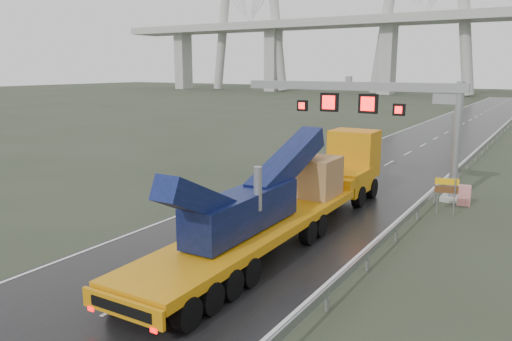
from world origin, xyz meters
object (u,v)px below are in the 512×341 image
Objects in this scene: heavy_haul_truck at (302,190)px; striped_barrier at (464,195)px; sign_gantry at (379,105)px; exit_sign_pair at (446,189)px.

heavy_haul_truck is 10.80m from striped_barrier.
sign_gantry is at bearing 84.04° from heavy_haul_truck.
striped_barrier is (5.58, -0.66, -5.01)m from sign_gantry.
sign_gantry reaches higher than striped_barrier.
sign_gantry is 7.53m from striped_barrier.
heavy_haul_truck is at bearing -149.77° from exit_sign_pair.
exit_sign_pair is 2.89m from striped_barrier.
heavy_haul_truck is at bearing -94.88° from sign_gantry.
striped_barrier is (6.37, 8.62, -1.34)m from heavy_haul_truck.
sign_gantry is 7.34m from exit_sign_pair.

